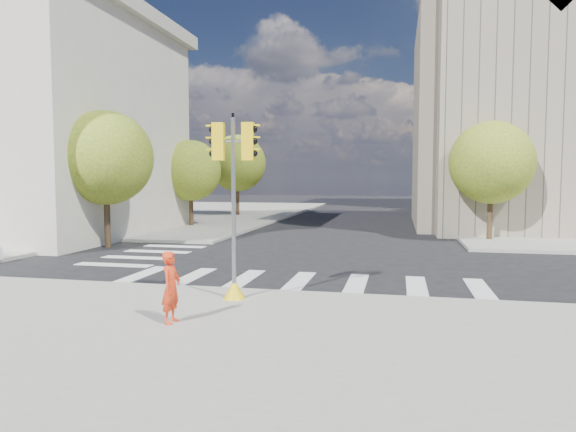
% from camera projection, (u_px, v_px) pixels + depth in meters
% --- Properties ---
extents(ground, '(160.00, 160.00, 0.00)m').
position_uv_depth(ground, '(313.00, 270.00, 18.14)').
color(ground, black).
rests_on(ground, ground).
extents(sidewalk_near, '(30.00, 14.00, 0.15)m').
position_uv_depth(sidewalk_near, '(188.00, 398.00, 7.42)').
color(sidewalk_near, gray).
rests_on(sidewalk_near, ground).
extents(sidewalk_far_left, '(28.00, 40.00, 0.15)m').
position_uv_depth(sidewalk_far_left, '(147.00, 213.00, 47.71)').
color(sidewalk_far_left, gray).
rests_on(sidewalk_far_left, ground).
extents(tree_lw_near, '(4.40, 4.40, 6.41)m').
position_uv_depth(tree_lw_near, '(106.00, 158.00, 23.96)').
color(tree_lw_near, '#382616').
rests_on(tree_lw_near, ground).
extents(tree_lw_mid, '(4.00, 4.00, 5.77)m').
position_uv_depth(tree_lw_mid, '(191.00, 171.00, 33.74)').
color(tree_lw_mid, '#382616').
rests_on(tree_lw_mid, ground).
extents(tree_lw_far, '(4.80, 4.80, 6.95)m').
position_uv_depth(tree_lw_far, '(237.00, 163.00, 43.43)').
color(tree_lw_far, '#382616').
rests_on(tree_lw_far, ground).
extents(tree_re_near, '(4.20, 4.20, 6.16)m').
position_uv_depth(tree_re_near, '(491.00, 163.00, 26.01)').
color(tree_re_near, '#382616').
rests_on(tree_re_near, ground).
extents(tree_re_mid, '(4.60, 4.60, 6.66)m').
position_uv_depth(tree_re_mid, '(463.00, 163.00, 37.68)').
color(tree_re_mid, '#382616').
rests_on(tree_re_mid, ground).
extents(tree_re_far, '(4.00, 4.00, 5.88)m').
position_uv_depth(tree_re_far, '(448.00, 172.00, 49.41)').
color(tree_re_far, '#382616').
rests_on(tree_re_far, ground).
extents(lamp_near, '(0.35, 0.18, 8.11)m').
position_uv_depth(lamp_near, '(489.00, 156.00, 29.76)').
color(lamp_near, black).
rests_on(lamp_near, sidewalk_far_right).
extents(lamp_far, '(0.35, 0.18, 8.11)m').
position_uv_depth(lamp_far, '(461.00, 163.00, 43.41)').
color(lamp_far, black).
rests_on(lamp_far, sidewalk_far_right).
extents(traffic_signal, '(1.08, 0.56, 4.74)m').
position_uv_depth(traffic_signal, '(234.00, 221.00, 13.09)').
color(traffic_signal, yellow).
rests_on(traffic_signal, sidewalk_near).
extents(photographer, '(0.38, 0.57, 1.54)m').
position_uv_depth(photographer, '(171.00, 287.00, 10.97)').
color(photographer, red).
rests_on(photographer, sidewalk_near).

